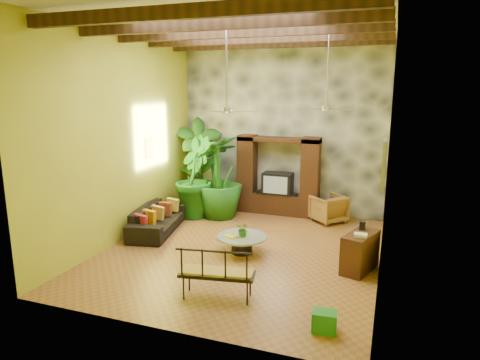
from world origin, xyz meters
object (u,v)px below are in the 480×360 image
at_px(ceiling_fan_front, 227,100).
at_px(coffee_table, 242,242).
at_px(ceiling_fan_back, 326,99).
at_px(iron_bench, 215,271).
at_px(wicker_armchair, 328,209).
at_px(tall_plant_b, 193,177).
at_px(tall_plant_a, 199,164).
at_px(green_bin, 324,321).
at_px(side_console, 360,252).
at_px(sofa, 158,219).
at_px(tall_plant_c, 219,177).
at_px(entertainment_center, 278,182).

relative_size(ceiling_fan_front, coffee_table, 1.67).
relative_size(ceiling_fan_back, coffee_table, 1.67).
bearing_deg(coffee_table, iron_bench, -82.47).
xyz_separation_m(wicker_armchair, tall_plant_b, (-3.76, -0.74, 0.78)).
xyz_separation_m(ceiling_fan_front, tall_plant_a, (-2.22, 3.31, -2.01)).
bearing_deg(coffee_table, wicker_armchair, 63.08).
xyz_separation_m(ceiling_fan_front, green_bin, (2.49, -2.30, -3.24)).
distance_m(side_console, green_bin, 2.52).
xyz_separation_m(ceiling_fan_front, side_console, (2.82, 0.19, -3.01)).
distance_m(wicker_armchair, iron_bench, 5.31).
height_order(sofa, tall_plant_c, tall_plant_c).
bearing_deg(ceiling_fan_back, iron_bench, -109.66).
bearing_deg(green_bin, tall_plant_b, 133.34).
bearing_deg(side_console, tall_plant_c, 167.50).
relative_size(entertainment_center, ceiling_fan_back, 1.29).
bearing_deg(entertainment_center, side_console, -51.99).
xyz_separation_m(sofa, tall_plant_a, (0.10, 2.38, 1.05)).
xyz_separation_m(wicker_armchair, tall_plant_a, (-3.96, 0.09, 1.01)).
height_order(ceiling_fan_back, green_bin, ceiling_fan_back).
bearing_deg(coffee_table, ceiling_fan_front, -132.46).
height_order(ceiling_fan_front, ceiling_fan_back, same).
height_order(ceiling_fan_front, tall_plant_b, ceiling_fan_front).
height_order(tall_plant_a, coffee_table, tall_plant_a).
distance_m(ceiling_fan_front, iron_bench, 3.50).
xyz_separation_m(entertainment_center, tall_plant_c, (-1.49, -0.90, 0.21)).
xyz_separation_m(entertainment_center, tall_plant_a, (-2.42, -0.22, 0.42)).
xyz_separation_m(tall_plant_a, tall_plant_c, (0.92, -0.68, -0.21)).
height_order(wicker_armchair, iron_bench, iron_bench).
height_order(side_console, green_bin, side_console).
distance_m(ceiling_fan_back, wicker_armchair, 3.43).
distance_m(ceiling_fan_front, tall_plant_a, 4.46).
bearing_deg(tall_plant_c, wicker_armchair, 10.86).
distance_m(ceiling_fan_back, iron_bench, 4.73).
height_order(wicker_armchair, tall_plant_a, tall_plant_a).
distance_m(tall_plant_c, green_bin, 6.30).
bearing_deg(ceiling_fan_front, side_console, 3.77).
xyz_separation_m(wicker_armchair, iron_bench, (-1.21, -5.17, 0.17)).
bearing_deg(entertainment_center, coffee_table, -89.29).
xyz_separation_m(sofa, iron_bench, (2.85, -2.88, 0.21)).
height_order(iron_bench, green_bin, iron_bench).
distance_m(tall_plant_b, green_bin, 6.64).
bearing_deg(ceiling_fan_front, tall_plant_a, 123.77).
height_order(wicker_armchair, green_bin, wicker_armchair).
bearing_deg(iron_bench, tall_plant_c, 101.72).
bearing_deg(ceiling_fan_front, iron_bench, -74.71).
distance_m(ceiling_fan_front, green_bin, 4.69).
height_order(ceiling_fan_back, tall_plant_a, ceiling_fan_back).
height_order(ceiling_fan_front, coffee_table, ceiling_fan_front).
height_order(tall_plant_c, green_bin, tall_plant_c).
bearing_deg(side_console, tall_plant_a, 166.46).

